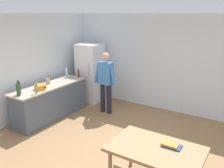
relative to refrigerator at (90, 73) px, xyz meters
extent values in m
plane|color=#936D47|center=(1.90, -2.40, -0.90)|extent=(14.00, 14.00, 0.00)
cube|color=silver|center=(1.90, 0.60, 0.45)|extent=(6.40, 0.12, 2.70)
cube|color=silver|center=(-0.70, -2.20, 0.45)|extent=(0.12, 5.60, 2.70)
cube|color=#4C5666|center=(-0.10, -1.60, -0.47)|extent=(0.60, 2.12, 0.86)
cube|color=#B2A893|center=(-0.10, -1.60, -0.02)|extent=(0.64, 2.20, 0.04)
cube|color=white|center=(0.00, 0.00, 0.00)|extent=(0.70, 0.64, 1.80)
cylinder|color=#B2B2B7|center=(0.22, -0.34, 0.20)|extent=(0.02, 0.02, 0.40)
cylinder|color=#1E1E2D|center=(0.84, -0.55, -0.48)|extent=(0.13, 0.13, 0.84)
cylinder|color=#1E1E2D|center=(1.06, -0.55, -0.48)|extent=(0.13, 0.13, 0.84)
cube|color=#3D75B7|center=(0.95, -0.55, 0.24)|extent=(0.38, 0.22, 0.60)
sphere|color=tan|center=(0.95, -0.55, 0.69)|extent=(0.22, 0.22, 0.22)
cylinder|color=#3D75B7|center=(0.70, -0.59, 0.22)|extent=(0.20, 0.09, 0.55)
cylinder|color=#3D75B7|center=(1.20, -0.59, 0.22)|extent=(0.20, 0.09, 0.55)
cube|color=#9E754C|center=(3.30, -2.70, -0.18)|extent=(1.40, 0.90, 0.05)
cylinder|color=#9E754C|center=(2.70, -2.35, -0.55)|extent=(0.06, 0.06, 0.70)
cylinder|color=orange|center=(-0.04, -1.96, 0.06)|extent=(0.28, 0.28, 0.12)
cube|color=black|center=(-0.21, -1.96, 0.08)|extent=(0.06, 0.03, 0.02)
cube|color=black|center=(0.13, -1.96, 0.08)|extent=(0.06, 0.03, 0.02)
cylinder|color=tan|center=(-0.23, -1.53, 0.07)|extent=(0.11, 0.11, 0.14)
cylinder|color=olive|center=(-0.21, -1.52, 0.21)|extent=(0.02, 0.05, 0.22)
cylinder|color=olive|center=(-0.21, -1.53, 0.21)|extent=(0.02, 0.04, 0.22)
cylinder|color=silver|center=(-0.29, -0.75, 0.12)|extent=(0.07, 0.07, 0.24)
cylinder|color=silver|center=(-0.29, -0.75, 0.27)|extent=(0.03, 0.03, 0.06)
cylinder|color=#1E5123|center=(-0.07, -2.57, 0.14)|extent=(0.08, 0.08, 0.28)
cylinder|color=#1E5123|center=(-0.07, -2.57, 0.31)|extent=(0.03, 0.03, 0.06)
cylinder|color=black|center=(-0.16, -2.48, 0.14)|extent=(0.08, 0.08, 0.28)
cylinder|color=black|center=(-0.16, -2.48, 0.31)|extent=(0.03, 0.03, 0.06)
cylinder|color=#5B3314|center=(0.02, -0.58, 0.10)|extent=(0.06, 0.06, 0.20)
cylinder|color=#5B3314|center=(0.02, -0.58, 0.23)|extent=(0.02, 0.02, 0.06)
cylinder|color=gray|center=(0.12, -2.22, 0.13)|extent=(0.06, 0.06, 0.26)
cylinder|color=gray|center=(0.12, -2.22, 0.29)|extent=(0.02, 0.02, 0.06)
cube|color=#284C8E|center=(3.50, -2.53, -0.14)|extent=(0.27, 0.19, 0.02)
cube|color=orange|center=(3.46, -2.55, -0.11)|extent=(0.26, 0.14, 0.03)
camera|label=1|loc=(4.44, -5.74, 1.82)|focal=38.32mm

